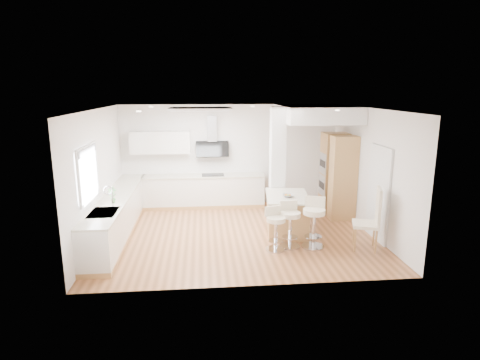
{
  "coord_description": "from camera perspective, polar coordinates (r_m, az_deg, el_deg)",
  "views": [
    {
      "loc": [
        -0.78,
        -8.59,
        3.22
      ],
      "look_at": [
        0.08,
        0.4,
        1.16
      ],
      "focal_mm": 30.0,
      "sensor_mm": 36.0,
      "label": 1
    }
  ],
  "objects": [
    {
      "name": "wall_left",
      "position": [
        9.05,
        -19.52,
        0.53
      ],
      "size": [
        0.04,
        5.0,
        2.8
      ],
      "primitive_type": "cube",
      "color": "white",
      "rests_on": "ground"
    },
    {
      "name": "wall_back",
      "position": [
        11.26,
        -1.41,
        3.58
      ],
      "size": [
        6.0,
        0.04,
        2.8
      ],
      "primitive_type": "cube",
      "color": "white",
      "rests_on": "ground"
    },
    {
      "name": "oven_column",
      "position": [
        10.63,
        13.65,
        0.73
      ],
      "size": [
        0.63,
        1.21,
        2.1
      ],
      "color": "tan",
      "rests_on": "ground"
    },
    {
      "name": "ceiling",
      "position": [
        9.21,
        -0.25,
        -7.6
      ],
      "size": [
        6.0,
        5.0,
        0.02
      ],
      "primitive_type": "cube",
      "color": "white",
      "rests_on": "ground"
    },
    {
      "name": "bar_stool_b",
      "position": [
        8.37,
        7.13,
        -5.93
      ],
      "size": [
        0.46,
        0.46,
        0.96
      ],
      "rotation": [
        0.0,
        0.0,
        0.08
      ],
      "color": "silver",
      "rests_on": "ground"
    },
    {
      "name": "dining_chair",
      "position": [
        8.54,
        18.26,
        -5.02
      ],
      "size": [
        0.63,
        0.63,
        1.3
      ],
      "rotation": [
        0.0,
        0.0,
        -0.3
      ],
      "color": "#EFE2C3",
      "rests_on": "ground"
    },
    {
      "name": "bar_stool_a",
      "position": [
        8.18,
        5.06,
        -6.58
      ],
      "size": [
        0.5,
        0.5,
        0.89
      ],
      "rotation": [
        0.0,
        0.0,
        0.3
      ],
      "color": "silver",
      "rests_on": "ground"
    },
    {
      "name": "pillar",
      "position": [
        9.88,
        5.32,
        2.21
      ],
      "size": [
        0.35,
        0.35,
        2.8
      ],
      "color": "white",
      "rests_on": "ground"
    },
    {
      "name": "bar_stool_c",
      "position": [
        8.41,
        10.47,
        -5.59
      ],
      "size": [
        0.61,
        0.61,
        1.05
      ],
      "rotation": [
        0.0,
        0.0,
        -0.37
      ],
      "color": "silver",
      "rests_on": "ground"
    },
    {
      "name": "counter_back",
      "position": [
        11.1,
        -6.0,
        -0.33
      ],
      "size": [
        3.62,
        0.63,
        2.5
      ],
      "color": "tan",
      "rests_on": "ground"
    },
    {
      "name": "skylight",
      "position": [
        9.2,
        -5.6,
        10.02
      ],
      "size": [
        4.1,
        2.1,
        0.06
      ],
      "color": "white",
      "rests_on": "ground"
    },
    {
      "name": "ground",
      "position": [
        9.21,
        -0.25,
        -7.6
      ],
      "size": [
        6.0,
        6.0,
        0.0
      ],
      "primitive_type": "plane",
      "color": "#A7683D",
      "rests_on": "ground"
    },
    {
      "name": "soffit",
      "position": [
        10.41,
        10.76,
        9.25
      ],
      "size": [
        1.78,
        2.2,
        0.4
      ],
      "color": "white",
      "rests_on": "ground"
    },
    {
      "name": "doorway_right",
      "position": [
        9.1,
        19.11,
        -1.97
      ],
      "size": [
        0.05,
        1.0,
        2.1
      ],
      "color": "#463E37",
      "rests_on": "ground"
    },
    {
      "name": "window_left",
      "position": [
        8.13,
        -20.86,
        1.21
      ],
      "size": [
        0.06,
        1.28,
        1.07
      ],
      "color": "silver",
      "rests_on": "ground"
    },
    {
      "name": "peninsula",
      "position": [
        9.25,
        6.67,
        -4.73
      ],
      "size": [
        1.1,
        1.52,
        0.93
      ],
      "rotation": [
        0.0,
        0.0,
        -0.12
      ],
      "color": "tan",
      "rests_on": "ground"
    },
    {
      "name": "counter_left",
      "position": [
        9.44,
        -16.99,
        -4.72
      ],
      "size": [
        0.63,
        4.5,
        1.35
      ],
      "color": "tan",
      "rests_on": "ground"
    },
    {
      "name": "wall_right",
      "position": [
        9.56,
        17.96,
        1.27
      ],
      "size": [
        0.04,
        5.0,
        2.8
      ],
      "primitive_type": "cube",
      "color": "white",
      "rests_on": "ground"
    }
  ]
}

